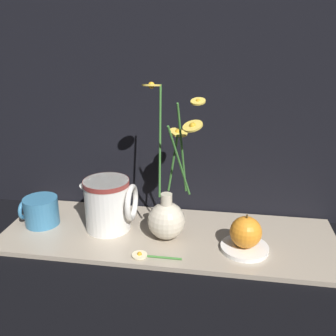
{
  "coord_description": "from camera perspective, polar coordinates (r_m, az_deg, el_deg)",
  "views": [
    {
      "loc": [
        0.13,
        -0.82,
        0.5
      ],
      "look_at": [
        0.0,
        0.0,
        0.19
      ],
      "focal_mm": 40.0,
      "sensor_mm": 36.0,
      "label": 1
    }
  ],
  "objects": [
    {
      "name": "vase_with_flowers",
      "position": [
        0.92,
        0.05,
        -7.12
      ],
      "size": [
        0.15,
        0.13,
        0.38
      ],
      "color": "beige",
      "rests_on": "shelf"
    },
    {
      "name": "yellow_mug",
      "position": [
        1.05,
        -18.86,
        -6.26
      ],
      "size": [
        0.1,
        0.09,
        0.07
      ],
      "color": "teal",
      "rests_on": "shelf"
    },
    {
      "name": "loose_daisy",
      "position": [
        0.88,
        -3.45,
        -13.18
      ],
      "size": [
        0.12,
        0.04,
        0.01
      ],
      "color": "#3D7A33",
      "rests_on": "shelf"
    },
    {
      "name": "shelf",
      "position": [
        0.97,
        -0.06,
        -10.26
      ],
      "size": [
        0.84,
        0.28,
        0.01
      ],
      "color": "tan",
      "rests_on": "ground_plane"
    },
    {
      "name": "ground_plane",
      "position": [
        0.97,
        -0.06,
        -10.56
      ],
      "size": [
        6.0,
        6.0,
        0.0
      ],
      "primitive_type": "plane",
      "color": "black"
    },
    {
      "name": "ceramic_pitcher",
      "position": [
        0.97,
        -9.06,
        -5.21
      ],
      "size": [
        0.14,
        0.12,
        0.15
      ],
      "color": "white",
      "rests_on": "shelf"
    },
    {
      "name": "orange_fruit",
      "position": [
        0.9,
        11.77,
        -9.54
      ],
      "size": [
        0.07,
        0.07,
        0.08
      ],
      "color": "orange",
      "rests_on": "saucer_plate"
    },
    {
      "name": "backdrop_wall",
      "position": [
        0.99,
        1.47,
        23.28
      ],
      "size": [
        1.34,
        0.02,
        1.1
      ],
      "color": "black",
      "rests_on": "ground_plane"
    },
    {
      "name": "saucer_plate",
      "position": [
        0.92,
        11.58,
        -11.82
      ],
      "size": [
        0.11,
        0.11,
        0.01
      ],
      "color": "white",
      "rests_on": "shelf"
    }
  ]
}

